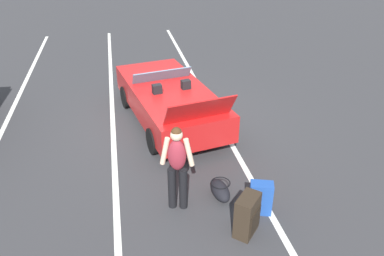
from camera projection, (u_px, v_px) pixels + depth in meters
name	position (u px, v px, depth m)	size (l,w,h in m)	color
ground_plane	(170.00, 121.00, 9.90)	(80.00, 80.00, 0.00)	#333335
lot_line_near	(216.00, 117.00, 10.11)	(18.00, 0.12, 0.01)	silver
lot_line_mid	(113.00, 127.00, 9.64)	(18.00, 0.12, 0.01)	silver
convertible_car	(167.00, 98.00, 9.77)	(4.44, 2.51, 1.50)	red
suitcase_large_black	(247.00, 215.00, 6.24)	(0.54, 0.53, 0.74)	#2D2319
suitcase_medium_bright	(261.00, 198.00, 6.73)	(0.36, 0.46, 0.62)	#1E479E
duffel_bag	(220.00, 190.00, 7.15)	(0.67, 0.41, 0.34)	black
traveler_person	(177.00, 164.00, 6.54)	(0.30, 0.60, 1.65)	black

